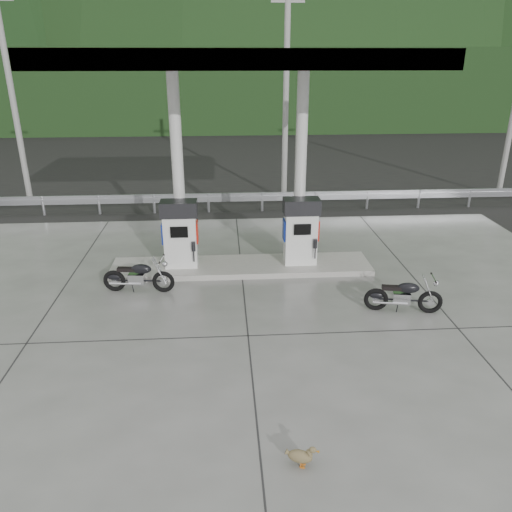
{
  "coord_description": "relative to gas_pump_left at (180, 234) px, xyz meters",
  "views": [
    {
      "loc": [
        -0.44,
        -9.99,
        5.44
      ],
      "look_at": [
        0.3,
        1.0,
        1.0
      ],
      "focal_mm": 35.0,
      "sensor_mm": 36.0,
      "label": 1
    }
  ],
  "objects": [
    {
      "name": "utility_pole_b",
      "position": [
        3.6,
        7.0,
        2.93
      ],
      "size": [
        0.22,
        0.22,
        8.0
      ],
      "primitive_type": "cylinder",
      "color": "gray",
      "rests_on": "ground"
    },
    {
      "name": "motorcycle_right",
      "position": [
        5.16,
        -2.66,
        -0.66
      ],
      "size": [
        1.69,
        0.8,
        0.77
      ],
      "primitive_type": null,
      "rotation": [
        0.0,
        0.0,
        -0.18
      ],
      "color": "black",
      "rests_on": "forecourt_apron"
    },
    {
      "name": "canopy_column_left",
      "position": [
        0.0,
        0.4,
        1.6
      ],
      "size": [
        0.3,
        0.3,
        5.0
      ],
      "primitive_type": "cylinder",
      "color": "white",
      "rests_on": "pump_island"
    },
    {
      "name": "forecourt_apron",
      "position": [
        1.6,
        -2.5,
        -1.06
      ],
      "size": [
        18.0,
        14.0,
        0.02
      ],
      "primitive_type": "cube",
      "color": "slate",
      "rests_on": "ground"
    },
    {
      "name": "gas_pump_left",
      "position": [
        0.0,
        0.0,
        0.0
      ],
      "size": [
        0.95,
        0.55,
        1.8
      ],
      "primitive_type": null,
      "color": "white",
      "rests_on": "pump_island"
    },
    {
      "name": "forested_hills",
      "position": [
        1.6,
        57.5,
        -1.07
      ],
      "size": [
        100.0,
        40.0,
        140.0
      ],
      "primitive_type": null,
      "color": "black",
      "rests_on": "ground"
    },
    {
      "name": "motorcycle_left",
      "position": [
        -0.97,
        -1.2,
        -0.66
      ],
      "size": [
        1.7,
        0.7,
        0.78
      ],
      "primitive_type": null,
      "rotation": [
        0.0,
        0.0,
        -0.11
      ],
      "color": "black",
      "rests_on": "forecourt_apron"
    },
    {
      "name": "gas_pump_right",
      "position": [
        3.2,
        0.0,
        0.0
      ],
      "size": [
        0.95,
        0.55,
        1.8
      ],
      "primitive_type": null,
      "color": "white",
      "rests_on": "pump_island"
    },
    {
      "name": "canopy_roof",
      "position": [
        1.6,
        0.0,
        4.3
      ],
      "size": [
        8.5,
        5.0,
        0.4
      ],
      "primitive_type": "cube",
      "color": "silver",
      "rests_on": "canopy_column_left"
    },
    {
      "name": "pump_island",
      "position": [
        1.6,
        0.0,
        -0.98
      ],
      "size": [
        7.0,
        1.4,
        0.15
      ],
      "primitive_type": "cube",
      "color": "gray",
      "rests_on": "forecourt_apron"
    },
    {
      "name": "road",
      "position": [
        1.6,
        9.0,
        -1.07
      ],
      "size": [
        60.0,
        7.0,
        0.01
      ],
      "primitive_type": "cube",
      "color": "black",
      "rests_on": "ground"
    },
    {
      "name": "utility_pole_a",
      "position": [
        -6.4,
        7.0,
        2.93
      ],
      "size": [
        0.22,
        0.22,
        8.0
      ],
      "primitive_type": "cylinder",
      "color": "gray",
      "rests_on": "ground"
    },
    {
      "name": "ground",
      "position": [
        1.6,
        -2.5,
        -1.07
      ],
      "size": [
        160.0,
        160.0,
        0.0
      ],
      "primitive_type": "plane",
      "color": "black",
      "rests_on": "ground"
    },
    {
      "name": "tree_band",
      "position": [
        1.6,
        27.5,
        1.93
      ],
      "size": [
        80.0,
        6.0,
        6.0
      ],
      "primitive_type": "cube",
      "color": "black",
      "rests_on": "ground"
    },
    {
      "name": "duck",
      "position": [
        2.15,
        -7.07,
        -0.89
      ],
      "size": [
        0.45,
        0.25,
        0.31
      ],
      "primitive_type": null,
      "rotation": [
        0.0,
        0.0,
        -0.31
      ],
      "color": "brown",
      "rests_on": "forecourt_apron"
    },
    {
      "name": "guardrail",
      "position": [
        1.6,
        5.5,
        -0.36
      ],
      "size": [
        26.0,
        0.16,
        1.42
      ],
      "primitive_type": null,
      "color": "#9A9BA1",
      "rests_on": "ground"
    },
    {
      "name": "canopy_column_right",
      "position": [
        3.2,
        0.4,
        1.6
      ],
      "size": [
        0.3,
        0.3,
        5.0
      ],
      "primitive_type": "cylinder",
      "color": "white",
      "rests_on": "pump_island"
    }
  ]
}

